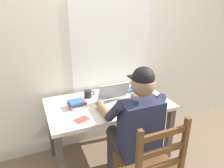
{
  "coord_description": "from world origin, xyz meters",
  "views": [
    {
      "loc": [
        -0.71,
        -1.8,
        1.71
      ],
      "look_at": [
        0.02,
        -0.05,
        0.95
      ],
      "focal_mm": 33.22,
      "sensor_mm": 36.0,
      "label": 1
    }
  ],
  "objects_px": {
    "desk": "(108,111)",
    "coffee_mug_white": "(137,95)",
    "wooden_chair": "(150,167)",
    "book_stack_main": "(77,104)",
    "seated_person": "(134,125)",
    "landscape_photo_print": "(82,120)",
    "laptop": "(118,101)",
    "computer_mouse": "(146,103)",
    "coffee_mug_dark": "(88,94)",
    "book_stack_side": "(125,91)"
  },
  "relations": [
    {
      "from": "coffee_mug_dark",
      "to": "book_stack_main",
      "type": "relative_size",
      "value": 0.63
    },
    {
      "from": "seated_person",
      "to": "coffee_mug_dark",
      "type": "bearing_deg",
      "value": 110.7
    },
    {
      "from": "wooden_chair",
      "to": "computer_mouse",
      "type": "bearing_deg",
      "value": 62.7
    },
    {
      "from": "laptop",
      "to": "landscape_photo_print",
      "type": "distance_m",
      "value": 0.43
    },
    {
      "from": "seated_person",
      "to": "landscape_photo_print",
      "type": "xyz_separation_m",
      "value": [
        -0.41,
        0.21,
        0.03
      ]
    },
    {
      "from": "desk",
      "to": "coffee_mug_white",
      "type": "height_order",
      "value": "coffee_mug_white"
    },
    {
      "from": "seated_person",
      "to": "desk",
      "type": "bearing_deg",
      "value": 98.94
    },
    {
      "from": "laptop",
      "to": "computer_mouse",
      "type": "relative_size",
      "value": 3.33
    },
    {
      "from": "laptop",
      "to": "computer_mouse",
      "type": "distance_m",
      "value": 0.29
    },
    {
      "from": "computer_mouse",
      "to": "coffee_mug_white",
      "type": "bearing_deg",
      "value": 97.53
    },
    {
      "from": "computer_mouse",
      "to": "wooden_chair",
      "type": "bearing_deg",
      "value": -117.3
    },
    {
      "from": "seated_person",
      "to": "landscape_photo_print",
      "type": "relative_size",
      "value": 9.7
    },
    {
      "from": "desk",
      "to": "book_stack_main",
      "type": "xyz_separation_m",
      "value": [
        -0.32,
        0.03,
        0.14
      ]
    },
    {
      "from": "seated_person",
      "to": "book_stack_main",
      "type": "bearing_deg",
      "value": 130.22
    },
    {
      "from": "wooden_chair",
      "to": "coffee_mug_dark",
      "type": "xyz_separation_m",
      "value": [
        -0.23,
        0.9,
        0.3
      ]
    },
    {
      "from": "seated_person",
      "to": "book_stack_main",
      "type": "relative_size",
      "value": 6.72
    },
    {
      "from": "coffee_mug_dark",
      "to": "book_stack_side",
      "type": "relative_size",
      "value": 0.55
    },
    {
      "from": "wooden_chair",
      "to": "coffee_mug_white",
      "type": "distance_m",
      "value": 0.79
    },
    {
      "from": "coffee_mug_white",
      "to": "coffee_mug_dark",
      "type": "bearing_deg",
      "value": 156.07
    },
    {
      "from": "wooden_chair",
      "to": "landscape_photo_print",
      "type": "xyz_separation_m",
      "value": [
        -0.41,
        0.49,
        0.26
      ]
    },
    {
      "from": "seated_person",
      "to": "coffee_mug_dark",
      "type": "relative_size",
      "value": 10.73
    },
    {
      "from": "wooden_chair",
      "to": "computer_mouse",
      "type": "height_order",
      "value": "wooden_chair"
    },
    {
      "from": "desk",
      "to": "computer_mouse",
      "type": "xyz_separation_m",
      "value": [
        0.34,
        -0.19,
        0.12
      ]
    },
    {
      "from": "laptop",
      "to": "coffee_mug_dark",
      "type": "xyz_separation_m",
      "value": [
        -0.22,
        0.28,
        -0.01
      ]
    },
    {
      "from": "seated_person",
      "to": "coffee_mug_white",
      "type": "height_order",
      "value": "seated_person"
    },
    {
      "from": "coffee_mug_dark",
      "to": "book_stack_main",
      "type": "xyz_separation_m",
      "value": [
        -0.16,
        -0.15,
        -0.01
      ]
    },
    {
      "from": "book_stack_main",
      "to": "landscape_photo_print",
      "type": "height_order",
      "value": "book_stack_main"
    },
    {
      "from": "computer_mouse",
      "to": "coffee_mug_dark",
      "type": "height_order",
      "value": "coffee_mug_dark"
    },
    {
      "from": "seated_person",
      "to": "laptop",
      "type": "relative_size",
      "value": 3.79
    },
    {
      "from": "desk",
      "to": "book_stack_side",
      "type": "relative_size",
      "value": 5.82
    },
    {
      "from": "desk",
      "to": "landscape_photo_print",
      "type": "relative_size",
      "value": 9.65
    },
    {
      "from": "coffee_mug_dark",
      "to": "book_stack_side",
      "type": "xyz_separation_m",
      "value": [
        0.42,
        -0.04,
        -0.02
      ]
    },
    {
      "from": "landscape_photo_print",
      "to": "desk",
      "type": "bearing_deg",
      "value": 13.83
    },
    {
      "from": "book_stack_main",
      "to": "landscape_photo_print",
      "type": "distance_m",
      "value": 0.26
    },
    {
      "from": "landscape_photo_print",
      "to": "book_stack_side",
      "type": "bearing_deg",
      "value": 11.76
    },
    {
      "from": "coffee_mug_dark",
      "to": "coffee_mug_white",
      "type": "bearing_deg",
      "value": -23.93
    },
    {
      "from": "coffee_mug_white",
      "to": "desk",
      "type": "bearing_deg",
      "value": 173.73
    },
    {
      "from": "coffee_mug_dark",
      "to": "landscape_photo_print",
      "type": "xyz_separation_m",
      "value": [
        -0.18,
        -0.4,
        -0.04
      ]
    },
    {
      "from": "coffee_mug_dark",
      "to": "wooden_chair",
      "type": "bearing_deg",
      "value": -75.47
    },
    {
      "from": "computer_mouse",
      "to": "book_stack_side",
      "type": "height_order",
      "value": "book_stack_side"
    },
    {
      "from": "laptop",
      "to": "coffee_mug_white",
      "type": "relative_size",
      "value": 2.96
    },
    {
      "from": "wooden_chair",
      "to": "book_stack_main",
      "type": "distance_m",
      "value": 0.89
    },
    {
      "from": "coffee_mug_white",
      "to": "book_stack_main",
      "type": "xyz_separation_m",
      "value": [
        -0.64,
        0.06,
        -0.01
      ]
    },
    {
      "from": "seated_person",
      "to": "laptop",
      "type": "xyz_separation_m",
      "value": [
        -0.01,
        0.33,
        0.08
      ]
    },
    {
      "from": "desk",
      "to": "book_stack_side",
      "type": "distance_m",
      "value": 0.32
    },
    {
      "from": "laptop",
      "to": "book_stack_side",
      "type": "relative_size",
      "value": 1.54
    },
    {
      "from": "computer_mouse",
      "to": "coffee_mug_dark",
      "type": "bearing_deg",
      "value": 143.42
    },
    {
      "from": "laptop",
      "to": "book_stack_main",
      "type": "height_order",
      "value": "laptop"
    },
    {
      "from": "coffee_mug_dark",
      "to": "book_stack_side",
      "type": "height_order",
      "value": "coffee_mug_dark"
    },
    {
      "from": "landscape_photo_print",
      "to": "book_stack_main",
      "type": "bearing_deg",
      "value": 65.61
    }
  ]
}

